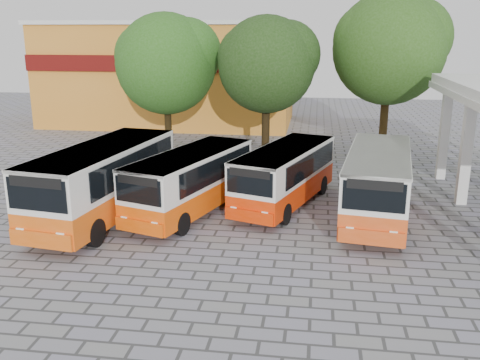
% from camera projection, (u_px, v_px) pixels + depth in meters
% --- Properties ---
extents(ground, '(90.00, 90.00, 0.00)m').
position_uv_depth(ground, '(278.00, 246.00, 19.53)').
color(ground, gray).
rests_on(ground, ground).
extents(shophouse_block, '(20.40, 10.40, 8.30)m').
position_uv_depth(shophouse_block, '(171.00, 73.00, 44.67)').
color(shophouse_block, orange).
rests_on(shophouse_block, ground).
extents(bus_far_left, '(3.77, 8.82, 3.07)m').
position_uv_depth(bus_far_left, '(104.00, 178.00, 21.87)').
color(bus_far_left, '#E4560D').
rests_on(bus_far_left, ground).
extents(bus_centre_left, '(4.39, 7.85, 2.66)m').
position_uv_depth(bus_centre_left, '(191.00, 179.00, 22.63)').
color(bus_centre_left, '#EB4D03').
rests_on(bus_centre_left, ground).
extents(bus_centre_right, '(4.39, 7.73, 2.61)m').
position_uv_depth(bus_centre_right, '(285.00, 173.00, 23.70)').
color(bus_centre_right, red).
rests_on(bus_centre_right, ground).
extents(bus_far_right, '(3.48, 8.19, 2.85)m').
position_uv_depth(bus_far_right, '(378.00, 181.00, 21.94)').
color(bus_far_right, '#DD4B14').
rests_on(bus_far_right, ground).
extents(tree_left, '(6.65, 6.34, 8.73)m').
position_uv_depth(tree_left, '(167.00, 60.00, 33.53)').
color(tree_left, black).
rests_on(tree_left, ground).
extents(tree_middle, '(5.95, 5.67, 8.51)m').
position_uv_depth(tree_middle, '(268.00, 61.00, 31.11)').
color(tree_middle, black).
rests_on(tree_middle, ground).
extents(tree_right, '(6.89, 6.56, 9.84)m').
position_uv_depth(tree_right, '(391.00, 45.00, 31.24)').
color(tree_right, '#422F13').
rests_on(tree_right, ground).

